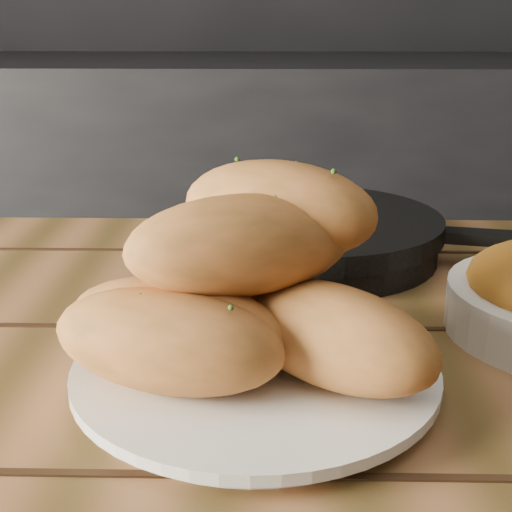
{
  "coord_description": "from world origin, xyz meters",
  "views": [
    {
      "loc": [
        -0.03,
        0.06,
        1.0
      ],
      "look_at": [
        -0.04,
        0.53,
        0.84
      ],
      "focal_mm": 50.0,
      "sensor_mm": 36.0,
      "label": 1
    }
  ],
  "objects": [
    {
      "name": "bread_rolls",
      "position": [
        -0.05,
        0.51,
        0.82
      ],
      "size": [
        0.27,
        0.24,
        0.14
      ],
      "color": "#CA7238",
      "rests_on": "plate"
    },
    {
      "name": "skillet",
      "position": [
        0.02,
        0.79,
        0.77
      ],
      "size": [
        0.41,
        0.28,
        0.05
      ],
      "color": "black",
      "rests_on": "table"
    },
    {
      "name": "plate",
      "position": [
        -0.04,
        0.51,
        0.76
      ],
      "size": [
        0.25,
        0.25,
        0.02
      ],
      "color": "white",
      "rests_on": "table"
    },
    {
      "name": "table",
      "position": [
        -0.01,
        0.5,
        0.65
      ],
      "size": [
        1.61,
        0.86,
        0.75
      ],
      "color": "#935E37",
      "rests_on": "ground"
    },
    {
      "name": "counter",
      "position": [
        0.0,
        1.7,
        0.45
      ],
      "size": [
        2.8,
        0.6,
        0.9
      ],
      "primitive_type": "cube",
      "color": "black",
      "rests_on": "ground"
    }
  ]
}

